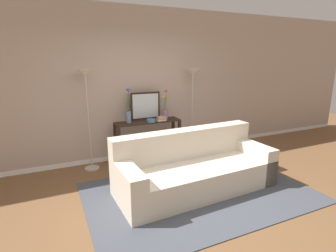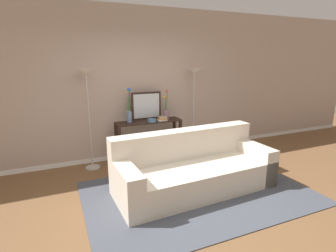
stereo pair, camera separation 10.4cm
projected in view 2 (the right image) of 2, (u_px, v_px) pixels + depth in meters
The scene contains 13 objects.
ground_plane at pixel (181, 210), 3.56m from camera, with size 16.00×16.00×0.02m, color brown.
back_wall at pixel (132, 85), 5.18m from camera, with size 12.00×0.15×2.91m.
area_rug at pixel (198, 193), 3.98m from camera, with size 3.29×2.14×0.01m.
couch at pixel (193, 170), 4.05m from camera, with size 2.45×1.05×0.88m.
console_table at pixel (149, 133), 5.16m from camera, with size 1.27×0.34×0.80m.
floor_lamp_left at pixel (87, 92), 4.55m from camera, with size 0.28×0.28×1.79m.
floor_lamp_right at pixel (194, 88), 5.35m from camera, with size 0.28×0.28×1.76m.
wall_mirror at pixel (146, 106), 5.16m from camera, with size 0.59×0.02×0.54m.
vase_tall_flowers at pixel (129, 111), 4.92m from camera, with size 0.10×0.11×0.64m.
vase_short_flowers at pixel (166, 111), 5.22m from camera, with size 0.11×0.11×0.58m.
fruit_bowl at pixel (152, 120), 5.01m from camera, with size 0.17×0.17×0.06m.
book_stack at pixel (162, 119), 5.10m from camera, with size 0.18×0.13×0.08m.
book_row_under_console at pixel (132, 160), 5.14m from camera, with size 0.31×0.18×0.13m.
Camera 2 is at (-1.42, -2.85, 1.96)m, focal length 28.38 mm.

